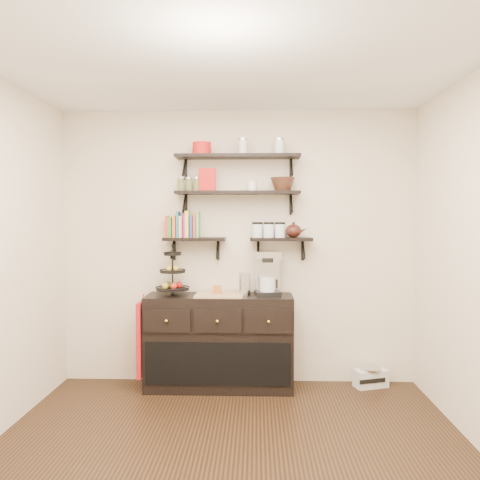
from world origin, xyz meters
name	(u,v)px	position (x,y,z in m)	size (l,w,h in m)	color
floor	(229,464)	(0.00, 0.00, 0.00)	(3.50, 3.50, 0.00)	black
ceiling	(229,53)	(0.00, 0.00, 2.70)	(3.50, 3.50, 0.02)	white
back_wall	(238,247)	(0.00, 1.75, 1.35)	(3.50, 0.02, 2.70)	silver
shelf_top	(238,157)	(0.00, 1.62, 2.23)	(1.20, 0.27, 0.23)	black
shelf_mid	(238,193)	(0.00, 1.62, 1.88)	(1.20, 0.27, 0.23)	black
shelf_low_left	(195,240)	(-0.42, 1.63, 1.43)	(0.60, 0.25, 0.23)	black
shelf_low_right	(281,240)	(0.42, 1.63, 1.43)	(0.60, 0.25, 0.23)	black
cookbooks	(186,226)	(-0.51, 1.63, 1.56)	(0.36, 0.15, 0.26)	red
glass_canisters	(269,231)	(0.30, 1.63, 1.51)	(0.32, 0.10, 0.13)	silver
sideboard	(219,341)	(-0.17, 1.51, 0.45)	(1.40, 0.50, 0.92)	black
fruit_stand	(173,278)	(-0.62, 1.52, 1.06)	(0.32, 0.32, 0.46)	black
candle	(217,289)	(-0.19, 1.51, 0.96)	(0.08, 0.08, 0.08)	#9F5324
coffee_maker	(267,274)	(0.29, 1.54, 1.10)	(0.26, 0.25, 0.42)	black
thermal_carafe	(245,284)	(0.07, 1.49, 1.01)	(0.11, 0.11, 0.22)	silver
apron	(142,338)	(-0.90, 1.41, 0.50)	(0.04, 0.30, 0.70)	maroon
radio	(371,377)	(1.29, 1.59, 0.09)	(0.35, 0.27, 0.19)	silver
recipe_box	(207,180)	(-0.29, 1.61, 2.01)	(0.16, 0.06, 0.22)	red
walnut_bowl	(283,184)	(0.43, 1.61, 1.96)	(0.24, 0.24, 0.13)	black
ramekins	(252,186)	(0.14, 1.61, 1.95)	(0.09, 0.09, 0.10)	white
teapot	(294,230)	(0.54, 1.63, 1.53)	(0.21, 0.15, 0.15)	#34160F
red_pot	(202,149)	(-0.35, 1.61, 2.31)	(0.18, 0.18, 0.12)	red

